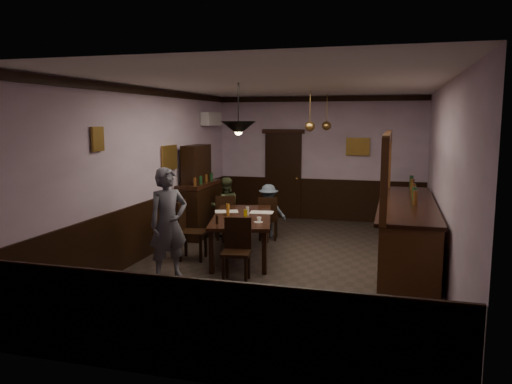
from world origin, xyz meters
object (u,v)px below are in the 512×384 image
(person_standing, at_px, (168,224))
(pendant_brass_mid, at_px, (310,126))
(chair_far_left, at_px, (225,215))
(chair_near, at_px, (237,247))
(dining_table, at_px, (242,219))
(pendant_brass_far, at_px, (327,126))
(chair_far_right, at_px, (268,216))
(person_seated_left, at_px, (225,207))
(sideboard, at_px, (199,199))
(coffee_cup, at_px, (259,219))
(pendant_iron, at_px, (238,128))
(person_seated_right, at_px, (268,211))
(bar_counter, at_px, (406,231))
(chair_side, at_px, (188,227))
(soda_can, at_px, (245,213))

(person_standing, relative_size, pendant_brass_mid, 2.12)
(chair_far_left, relative_size, chair_near, 0.96)
(dining_table, xyz_separation_m, chair_far_left, (-0.72, 1.14, -0.18))
(dining_table, bearing_deg, person_standing, -116.51)
(chair_near, xyz_separation_m, pendant_brass_far, (0.80, 3.89, 1.77))
(chair_far_right, distance_m, pendant_brass_far, 2.41)
(person_seated_left, bearing_deg, dining_table, 91.14)
(sideboard, bearing_deg, chair_far_right, -2.04)
(coffee_cup, height_order, pendant_iron, pendant_iron)
(person_seated_right, distance_m, bar_counter, 3.00)
(coffee_cup, distance_m, pendant_brass_mid, 2.61)
(person_seated_left, xyz_separation_m, pendant_brass_far, (1.92, 1.20, 1.67))
(pendant_iron, distance_m, pendant_brass_far, 3.51)
(bar_counter, bearing_deg, person_standing, -152.60)
(pendant_brass_far, bearing_deg, sideboard, -154.42)
(dining_table, relative_size, person_standing, 1.38)
(sideboard, relative_size, pendant_brass_mid, 2.35)
(chair_far_left, xyz_separation_m, pendant_brass_far, (1.84, 1.46, 1.80))
(person_standing, xyz_separation_m, bar_counter, (3.54, 1.83, -0.29))
(chair_side, xyz_separation_m, coffee_cup, (1.31, -0.07, 0.23))
(chair_near, distance_m, bar_counter, 2.99)
(chair_far_right, bearing_deg, dining_table, 75.06)
(chair_far_right, distance_m, person_seated_right, 0.28)
(chair_far_left, bearing_deg, chair_side, 59.98)
(sideboard, bearing_deg, pendant_brass_mid, 5.09)
(dining_table, height_order, chair_near, chair_near)
(chair_near, relative_size, pendant_iron, 1.18)
(chair_near, bearing_deg, soda_can, 91.84)
(pendant_iron, bearing_deg, coffee_cup, 49.76)
(person_standing, bearing_deg, pendant_iron, -13.93)
(chair_side, xyz_separation_m, person_seated_right, (0.94, 2.02, -0.01))
(chair_side, relative_size, soda_can, 8.61)
(chair_near, bearing_deg, person_seated_left, 103.50)
(chair_side, distance_m, pendant_brass_far, 4.00)
(pendant_iron, height_order, pendant_brass_mid, same)
(sideboard, bearing_deg, chair_side, -73.62)
(bar_counter, relative_size, pendant_iron, 4.89)
(chair_far_left, distance_m, chair_near, 2.64)
(coffee_cup, bearing_deg, person_seated_right, 86.48)
(person_seated_left, distance_m, coffee_cup, 2.26)
(chair_far_left, distance_m, person_seated_right, 0.93)
(chair_far_left, distance_m, pendant_brass_mid, 2.48)
(person_standing, height_order, pendant_brass_far, pendant_brass_far)
(sideboard, xyz_separation_m, pendant_iron, (1.58, -2.18, 1.54))
(person_seated_right, xyz_separation_m, bar_counter, (2.73, -1.24, 0.01))
(soda_can, height_order, sideboard, sideboard)
(chair_side, height_order, pendant_brass_far, pendant_brass_far)
(pendant_brass_mid, height_order, pendant_brass_far, same)
(chair_far_left, bearing_deg, person_standing, 65.10)
(chair_far_right, relative_size, soda_can, 7.40)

